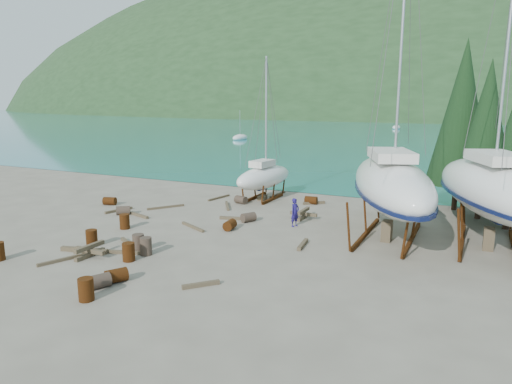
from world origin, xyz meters
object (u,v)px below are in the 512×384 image
at_px(large_sailboat_near, 391,184).
at_px(large_sailboat_far, 493,188).
at_px(small_sailboat_shore, 264,177).
at_px(worker, 295,212).

bearing_deg(large_sailboat_near, large_sailboat_far, -12.10).
height_order(large_sailboat_far, small_sailboat_shore, large_sailboat_far).
xyz_separation_m(large_sailboat_near, small_sailboat_shore, (-10.43, 6.21, -1.29)).
distance_m(large_sailboat_far, small_sailboat_shore, 16.36).
height_order(large_sailboat_near, large_sailboat_far, large_sailboat_near).
bearing_deg(worker, large_sailboat_far, -65.66).
height_order(large_sailboat_near, small_sailboat_shore, large_sailboat_near).
xyz_separation_m(large_sailboat_far, worker, (-10.43, -0.75, -2.22)).
xyz_separation_m(large_sailboat_near, worker, (-5.50, -0.03, -2.19)).
relative_size(large_sailboat_far, worker, 10.96).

